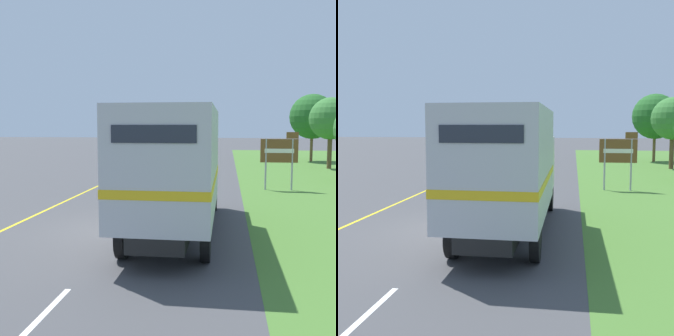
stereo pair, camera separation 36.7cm
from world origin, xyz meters
TOP-DOWN VIEW (x-y plane):
  - ground_plane at (0.00, 0.00)m, footprint 200.00×200.00m
  - edge_line_yellow at (-3.70, 13.16)m, footprint 0.12×60.86m
  - centre_dash_nearest at (0.00, -6.05)m, footprint 0.12×2.60m
  - centre_dash_near at (0.00, 0.55)m, footprint 0.12×2.60m
  - centre_dash_mid_a at (0.00, 7.15)m, footprint 0.12×2.60m
  - centre_dash_mid_b at (0.00, 13.75)m, footprint 0.12×2.60m
  - centre_dash_far at (0.00, 20.35)m, footprint 0.12×2.60m
  - centre_dash_farthest at (0.00, 26.95)m, footprint 0.12×2.60m
  - horse_trailer_truck at (1.57, -0.30)m, footprint 2.32×8.15m
  - lead_car_white at (-1.86, 14.08)m, footprint 1.80×3.96m
  - highway_sign at (5.60, 8.86)m, footprint 1.81×0.09m
  - roadside_tree_mid at (10.53, 20.11)m, footprint 3.10×3.10m
  - roadside_tree_far at (10.46, 26.52)m, footprint 3.96×3.96m

SIDE VIEW (x-z plane):
  - ground_plane at x=0.00m, z-range 0.00..0.00m
  - edge_line_yellow at x=-3.70m, z-range 0.00..0.01m
  - centre_dash_nearest at x=0.00m, z-range 0.00..0.01m
  - centre_dash_near at x=0.00m, z-range 0.00..0.01m
  - centre_dash_mid_a at x=0.00m, z-range 0.00..0.01m
  - centre_dash_mid_b at x=0.00m, z-range 0.00..0.01m
  - centre_dash_far at x=0.00m, z-range 0.00..0.01m
  - centre_dash_farthest at x=0.00m, z-range 0.00..0.01m
  - lead_car_white at x=-1.86m, z-range 0.00..2.01m
  - highway_sign at x=5.60m, z-range 0.41..3.27m
  - horse_trailer_truck at x=1.57m, z-range 0.20..3.82m
  - roadside_tree_mid at x=10.53m, z-range 1.05..6.30m
  - roadside_tree_far at x=10.46m, z-range 0.99..6.96m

